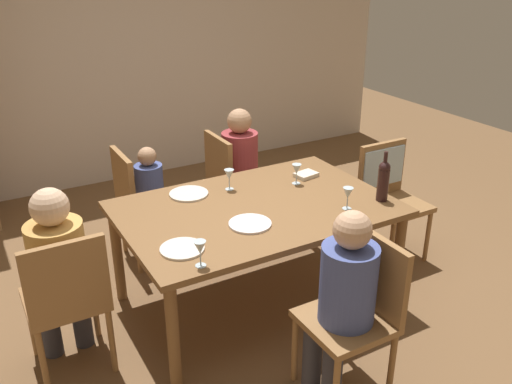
% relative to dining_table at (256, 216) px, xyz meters
% --- Properties ---
extents(ground_plane, '(10.00, 10.00, 0.00)m').
position_rel_dining_table_xyz_m(ground_plane, '(0.00, 0.00, -0.68)').
color(ground_plane, brown).
extents(rear_room_partition, '(6.40, 0.12, 2.70)m').
position_rel_dining_table_xyz_m(rear_room_partition, '(0.00, 2.79, 0.67)').
color(rear_room_partition, beige).
rests_on(rear_room_partition, ground_plane).
extents(dining_table, '(1.77, 1.17, 0.75)m').
position_rel_dining_table_xyz_m(dining_table, '(0.00, 0.00, 0.00)').
color(dining_table, brown).
rests_on(dining_table, ground_plane).
extents(chair_near, '(0.44, 0.44, 0.92)m').
position_rel_dining_table_xyz_m(chair_near, '(0.09, -0.97, -0.14)').
color(chair_near, olive).
rests_on(chair_near, ground_plane).
extents(chair_left_end, '(0.44, 0.44, 0.92)m').
position_rel_dining_table_xyz_m(chair_left_end, '(-1.26, -0.09, -0.14)').
color(chair_left_end, olive).
rests_on(chair_left_end, ground_plane).
extents(chair_far_right, '(0.44, 0.44, 0.92)m').
position_rel_dining_table_xyz_m(chair_far_right, '(0.31, 0.97, -0.14)').
color(chair_far_right, olive).
rests_on(chair_far_right, ground_plane).
extents(chair_far_left, '(0.44, 0.44, 0.92)m').
position_rel_dining_table_xyz_m(chair_far_left, '(-0.48, 0.97, -0.14)').
color(chair_far_left, olive).
rests_on(chair_far_left, ground_plane).
extents(chair_right_end, '(0.44, 0.46, 0.92)m').
position_rel_dining_table_xyz_m(chair_right_end, '(1.26, 0.12, -0.08)').
color(chair_right_end, olive).
rests_on(chair_right_end, ground_plane).
extents(person_woman_host, '(0.34, 0.30, 1.12)m').
position_rel_dining_table_xyz_m(person_woman_host, '(-0.03, -0.97, -0.03)').
color(person_woman_host, '#33333D').
rests_on(person_woman_host, ground_plane).
extents(person_man_bearded, '(0.31, 0.36, 1.15)m').
position_rel_dining_table_xyz_m(person_man_bearded, '(-1.26, 0.03, -0.02)').
color(person_man_bearded, '#33333D').
rests_on(person_man_bearded, ground_plane).
extents(person_man_guest, '(0.35, 0.30, 1.12)m').
position_rel_dining_table_xyz_m(person_man_guest, '(0.42, 0.97, -0.03)').
color(person_man_guest, '#33333D').
rests_on(person_man_guest, ground_plane).
extents(person_child_small, '(0.25, 0.22, 0.94)m').
position_rel_dining_table_xyz_m(person_child_small, '(-0.37, 0.97, -0.12)').
color(person_child_small, '#33333D').
rests_on(person_child_small, ground_plane).
extents(wine_bottle_tall_green, '(0.08, 0.08, 0.34)m').
position_rel_dining_table_xyz_m(wine_bottle_tall_green, '(0.78, -0.34, 0.22)').
color(wine_bottle_tall_green, black).
rests_on(wine_bottle_tall_green, dining_table).
extents(wine_glass_near_left, '(0.07, 0.07, 0.15)m').
position_rel_dining_table_xyz_m(wine_glass_near_left, '(-0.03, 0.33, 0.18)').
color(wine_glass_near_left, silver).
rests_on(wine_glass_near_left, dining_table).
extents(wine_glass_centre, '(0.07, 0.07, 0.15)m').
position_rel_dining_table_xyz_m(wine_glass_centre, '(0.44, 0.18, 0.18)').
color(wine_glass_centre, silver).
rests_on(wine_glass_centre, dining_table).
extents(wine_glass_near_right, '(0.07, 0.07, 0.15)m').
position_rel_dining_table_xyz_m(wine_glass_near_right, '(-0.62, -0.50, 0.18)').
color(wine_glass_near_right, silver).
rests_on(wine_glass_near_right, dining_table).
extents(wine_glass_far, '(0.07, 0.07, 0.15)m').
position_rel_dining_table_xyz_m(wine_glass_far, '(0.49, -0.33, 0.18)').
color(wine_glass_far, silver).
rests_on(wine_glass_far, dining_table).
extents(dinner_plate_host, '(0.26, 0.26, 0.01)m').
position_rel_dining_table_xyz_m(dinner_plate_host, '(-0.17, -0.22, 0.08)').
color(dinner_plate_host, white).
rests_on(dinner_plate_host, dining_table).
extents(dinner_plate_guest_left, '(0.27, 0.27, 0.01)m').
position_rel_dining_table_xyz_m(dinner_plate_guest_left, '(-0.31, 0.39, 0.08)').
color(dinner_plate_guest_left, silver).
rests_on(dinner_plate_guest_left, dining_table).
extents(dinner_plate_guest_right, '(0.25, 0.25, 0.01)m').
position_rel_dining_table_xyz_m(dinner_plate_guest_right, '(-0.64, -0.29, 0.08)').
color(dinner_plate_guest_right, silver).
rests_on(dinner_plate_guest_right, dining_table).
extents(folded_napkin, '(0.18, 0.14, 0.03)m').
position_rel_dining_table_xyz_m(folded_napkin, '(0.57, 0.26, 0.09)').
color(folded_napkin, beige).
rests_on(folded_napkin, dining_table).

